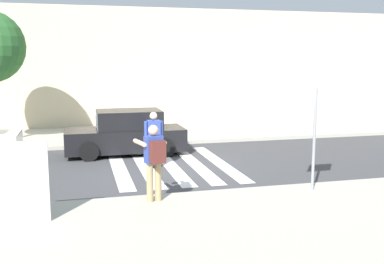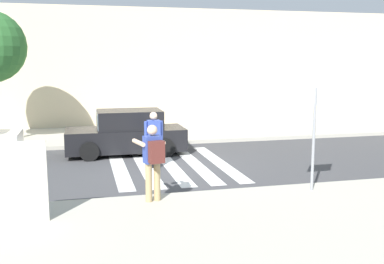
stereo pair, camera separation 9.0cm
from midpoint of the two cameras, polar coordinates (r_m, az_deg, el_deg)
ground_plane at (r=13.98m, az=-2.78°, el=-4.43°), size 120.00×120.00×0.00m
sidewalk_near at (r=8.25m, az=6.02°, el=-13.69°), size 60.00×6.00×0.14m
sidewalk_far at (r=19.77m, az=-6.22°, el=-0.28°), size 60.00×4.80×0.14m
building_facade_far at (r=23.88m, az=-7.82°, el=8.07°), size 56.00×4.00×5.77m
crosswalk_stripe_0 at (r=13.96m, az=-9.42°, el=-4.55°), size 0.44×5.20×0.01m
crosswalk_stripe_1 at (r=14.04m, az=-6.15°, el=-4.39°), size 0.44×5.20×0.01m
crosswalk_stripe_2 at (r=14.17m, az=-2.94°, el=-4.23°), size 0.44×5.20×0.01m
crosswalk_stripe_3 at (r=14.34m, az=0.20°, el=-4.05°), size 0.44×5.20×0.01m
crosswalk_stripe_4 at (r=14.55m, az=3.26°, el=-3.87°), size 0.44×5.20×0.01m
stop_sign at (r=11.04m, az=15.17°, el=3.26°), size 0.76×0.08×2.82m
photographer_with_backpack at (r=9.94m, az=-5.09°, el=-3.10°), size 0.70×0.92×1.72m
pedestrian_crossing at (r=13.66m, az=-5.07°, el=-0.60°), size 0.58×0.27×1.72m
parked_car_black at (r=15.91m, az=-8.51°, el=-0.20°), size 4.10×1.92×1.55m
advertising_board at (r=9.28m, az=-21.37°, el=-6.02°), size 1.10×0.11×1.60m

